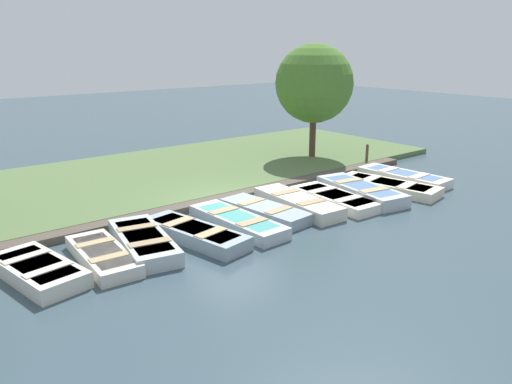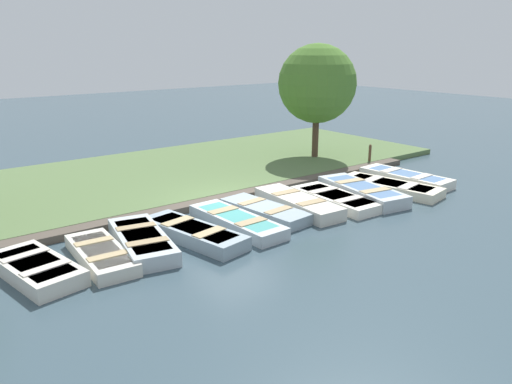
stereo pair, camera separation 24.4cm
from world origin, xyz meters
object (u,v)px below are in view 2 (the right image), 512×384
object	(u,v)px
rowboat_1	(101,254)
mooring_post_far	(370,155)
rowboat_2	(142,241)
rowboat_4	(237,221)
rowboat_6	(298,203)
rowboat_5	(265,211)
rowboat_9	(390,187)
park_tree_left	(317,84)
rowboat_3	(193,233)
rowboat_0	(36,269)
rowboat_10	(406,178)
rowboat_7	(336,199)
rowboat_8	(362,191)

from	to	relation	value
rowboat_1	mooring_post_far	bearing A→B (deg)	104.73
rowboat_1	rowboat_2	size ratio (longest dim) A/B	0.88
rowboat_1	rowboat_4	distance (m)	3.87
rowboat_6	rowboat_5	bearing A→B (deg)	-91.55
rowboat_9	park_tree_left	bearing A→B (deg)	155.54
rowboat_3	rowboat_4	distance (m)	1.45
rowboat_5	mooring_post_far	size ratio (longest dim) A/B	3.29
rowboat_4	rowboat_0	bearing A→B (deg)	-93.99
rowboat_2	rowboat_10	world-z (taller)	rowboat_2
rowboat_4	park_tree_left	xyz separation A→B (m)	(-4.63, 7.52, 3.16)
rowboat_3	rowboat_10	xyz separation A→B (m)	(-0.08, 9.18, -0.01)
rowboat_6	rowboat_9	distance (m)	3.92
rowboat_2	rowboat_4	size ratio (longest dim) A/B	0.95
rowboat_3	mooring_post_far	bearing A→B (deg)	93.74
rowboat_7	rowboat_8	world-z (taller)	rowboat_8
rowboat_2	park_tree_left	size ratio (longest dim) A/B	0.64
rowboat_4	rowboat_9	world-z (taller)	rowboat_4
mooring_post_far	rowboat_10	bearing A→B (deg)	-21.06
rowboat_6	park_tree_left	world-z (taller)	park_tree_left
rowboat_6	rowboat_7	size ratio (longest dim) A/B	1.06
rowboat_4	rowboat_1	bearing A→B (deg)	-93.91
rowboat_3	mooring_post_far	size ratio (longest dim) A/B	3.65
rowboat_3	rowboat_5	world-z (taller)	rowboat_3
rowboat_6	rowboat_10	bearing A→B (deg)	92.82
rowboat_3	rowboat_8	world-z (taller)	rowboat_8
rowboat_0	rowboat_10	xyz separation A→B (m)	(0.15, 13.05, -0.01)
rowboat_1	rowboat_3	world-z (taller)	rowboat_3
rowboat_5	rowboat_9	bearing A→B (deg)	77.19
rowboat_5	park_tree_left	bearing A→B (deg)	118.83
rowboat_4	rowboat_9	bearing A→B (deg)	84.53
rowboat_3	rowboat_9	size ratio (longest dim) A/B	0.92
rowboat_4	rowboat_7	distance (m)	3.78
rowboat_6	mooring_post_far	bearing A→B (deg)	115.09
rowboat_9	park_tree_left	xyz separation A→B (m)	(-5.01, 1.21, 3.16)
mooring_post_far	park_tree_left	distance (m)	3.73
rowboat_3	rowboat_7	bearing A→B (deg)	77.67
rowboat_3	rowboat_6	size ratio (longest dim) A/B	1.00
rowboat_9	park_tree_left	distance (m)	6.04
rowboat_10	park_tree_left	bearing A→B (deg)	179.45
rowboat_8	rowboat_1	bearing A→B (deg)	-82.75
rowboat_5	rowboat_7	xyz separation A→B (m)	(0.44, 2.57, -0.01)
rowboat_3	rowboat_5	xyz separation A→B (m)	(-0.29, 2.65, -0.02)
rowboat_9	rowboat_0	bearing A→B (deg)	-103.60
rowboat_2	rowboat_8	world-z (taller)	rowboat_8
rowboat_6	mooring_post_far	distance (m)	6.75
rowboat_4	rowboat_5	world-z (taller)	rowboat_4
rowboat_4	rowboat_6	distance (m)	2.43
rowboat_4	rowboat_8	bearing A→B (deg)	85.03
rowboat_1	rowboat_7	xyz separation A→B (m)	(0.33, 7.64, 0.00)
rowboat_0	mooring_post_far	distance (m)	14.23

